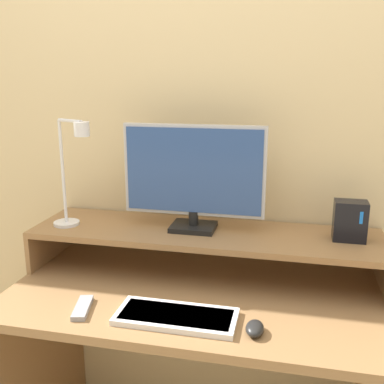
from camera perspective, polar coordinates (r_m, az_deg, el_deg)
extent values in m
cube|color=beige|center=(1.77, 2.97, 8.12)|extent=(6.00, 0.05, 2.50)
cube|color=olive|center=(1.58, 0.36, -13.03)|extent=(1.28, 0.67, 0.03)
cube|color=olive|center=(1.98, -18.78, -19.96)|extent=(0.03, 0.67, 0.70)
cube|color=olive|center=(1.90, -17.48, -5.97)|extent=(0.02, 0.34, 0.14)
cube|color=olive|center=(1.66, 1.60, -5.31)|extent=(1.28, 0.34, 0.02)
cube|color=black|center=(1.67, 0.19, -4.45)|extent=(0.16, 0.13, 0.02)
cylinder|color=black|center=(1.66, 0.19, -3.32)|extent=(0.04, 0.04, 0.05)
cube|color=#B7B7BC|center=(1.62, 0.23, 2.77)|extent=(0.52, 0.02, 0.33)
cube|color=#2D4C8C|center=(1.61, 0.14, 2.69)|extent=(0.49, 0.01, 0.31)
cylinder|color=silver|center=(1.79, -15.64, -3.82)|extent=(0.10, 0.10, 0.01)
cylinder|color=silver|center=(1.73, -16.08, 2.43)|extent=(0.01, 0.01, 0.39)
cylinder|color=silver|center=(1.66, -15.25, 8.72)|extent=(0.12, 0.06, 0.01)
cylinder|color=silver|center=(1.62, -13.83, 7.77)|extent=(0.05, 0.05, 0.05)
cube|color=black|center=(1.63, 19.41, -3.47)|extent=(0.11, 0.07, 0.14)
cube|color=#1972F2|center=(1.59, 20.70, -3.09)|extent=(0.01, 0.00, 0.04)
cube|color=white|center=(1.41, -2.02, -15.54)|extent=(0.37, 0.16, 0.02)
cube|color=silver|center=(1.41, -2.02, -15.35)|extent=(0.34, 0.13, 0.01)
ellipsoid|color=black|center=(1.35, 7.97, -16.77)|extent=(0.05, 0.08, 0.03)
cube|color=#99999E|center=(1.50, -13.73, -14.09)|extent=(0.08, 0.15, 0.02)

